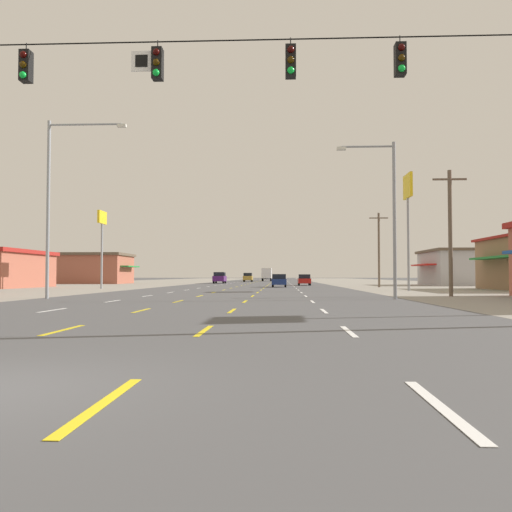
% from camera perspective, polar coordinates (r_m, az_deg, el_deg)
% --- Properties ---
extents(ground_plane, '(572.00, 572.00, 0.00)m').
position_cam_1_polar(ground_plane, '(72.26, -0.24, -3.16)').
color(ground_plane, '#4C4C4F').
extents(lot_apron_left, '(28.00, 440.00, 0.01)m').
position_cam_1_polar(lot_apron_left, '(77.55, -18.85, -2.97)').
color(lot_apron_left, gray).
rests_on(lot_apron_left, ground).
extents(lot_apron_right, '(28.00, 440.00, 0.01)m').
position_cam_1_polar(lot_apron_right, '(75.20, 18.98, -3.00)').
color(lot_apron_right, gray).
rests_on(lot_apron_right, ground).
extents(lane_markings, '(10.64, 227.60, 0.01)m').
position_cam_1_polar(lane_markings, '(110.73, 0.76, -2.78)').
color(lane_markings, white).
rests_on(lane_markings, ground).
extents(signal_span_wire, '(25.43, 0.53, 9.51)m').
position_cam_1_polar(signal_span_wire, '(16.38, -10.53, 12.98)').
color(signal_span_wire, brown).
rests_on(signal_span_wire, ground).
extents(hatchback_inner_right_nearest, '(1.72, 3.90, 1.54)m').
position_cam_1_polar(hatchback_inner_right_nearest, '(64.30, 2.45, -2.59)').
color(hatchback_inner_right_nearest, navy).
rests_on(hatchback_inner_right_nearest, ground).
extents(hatchback_far_right_near, '(1.72, 3.90, 1.54)m').
position_cam_1_polar(hatchback_far_right_near, '(75.47, 5.10, -2.51)').
color(hatchback_far_right_near, red).
rests_on(hatchback_far_right_near, ground).
extents(suv_far_left_mid, '(1.98, 4.90, 1.98)m').
position_cam_1_polar(suv_far_left_mid, '(95.23, -3.85, -2.28)').
color(suv_far_left_mid, '#4C196B').
rests_on(suv_far_left_mid, ground).
extents(suv_inner_left_midfar, '(1.98, 4.90, 1.98)m').
position_cam_1_polar(suv_inner_left_midfar, '(120.95, -0.85, -2.24)').
color(suv_inner_left_midfar, '#B28C33').
rests_on(suv_inner_left_midfar, ground).
extents(box_truck_center_turn_far, '(2.40, 7.20, 3.23)m').
position_cam_1_polar(box_truck_center_turn_far, '(135.53, 1.13, -1.88)').
color(box_truck_center_turn_far, silver).
rests_on(box_truck_center_turn_far, ground).
extents(storefront_left_row_2, '(11.77, 10.67, 5.17)m').
position_cam_1_polar(storefront_left_row_2, '(96.74, -16.36, -1.26)').
color(storefront_left_row_2, '#A35642').
rests_on(storefront_left_row_2, ground).
extents(storefront_right_row_2, '(9.94, 12.69, 5.03)m').
position_cam_1_polar(storefront_right_row_2, '(81.91, 20.43, -1.12)').
color(storefront_right_row_2, '#B2B2B7').
rests_on(storefront_right_row_2, ground).
extents(pole_sign_left_row_1, '(0.24, 2.35, 8.12)m').
position_cam_1_polar(pole_sign_left_row_1, '(58.91, -15.90, 2.73)').
color(pole_sign_left_row_1, gray).
rests_on(pole_sign_left_row_1, ground).
extents(pole_sign_right_row_1, '(0.24, 2.72, 10.44)m').
position_cam_1_polar(pole_sign_right_row_1, '(50.47, 15.70, 5.80)').
color(pole_sign_right_row_1, gray).
rests_on(pole_sign_right_row_1, ground).
extents(streetlight_left_row_0, '(4.74, 0.26, 10.57)m').
position_cam_1_polar(streetlight_left_row_0, '(34.34, -20.28, 6.07)').
color(streetlight_left_row_0, gray).
rests_on(streetlight_left_row_0, ground).
extents(streetlight_right_row_0, '(3.38, 0.26, 9.07)m').
position_cam_1_polar(streetlight_right_row_0, '(32.14, 13.80, 4.86)').
color(streetlight_right_row_0, gray).
rests_on(streetlight_right_row_0, ground).
extents(utility_pole_right_row_0, '(2.20, 0.26, 8.29)m').
position_cam_1_polar(utility_pole_right_row_0, '(37.69, 19.76, 2.58)').
color(utility_pole_right_row_0, brown).
rests_on(utility_pole_right_row_0, ground).
extents(utility_pole_right_row_1, '(2.20, 0.26, 8.76)m').
position_cam_1_polar(utility_pole_right_row_1, '(65.34, 12.81, 0.79)').
color(utility_pole_right_row_1, brown).
rests_on(utility_pole_right_row_1, ground).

